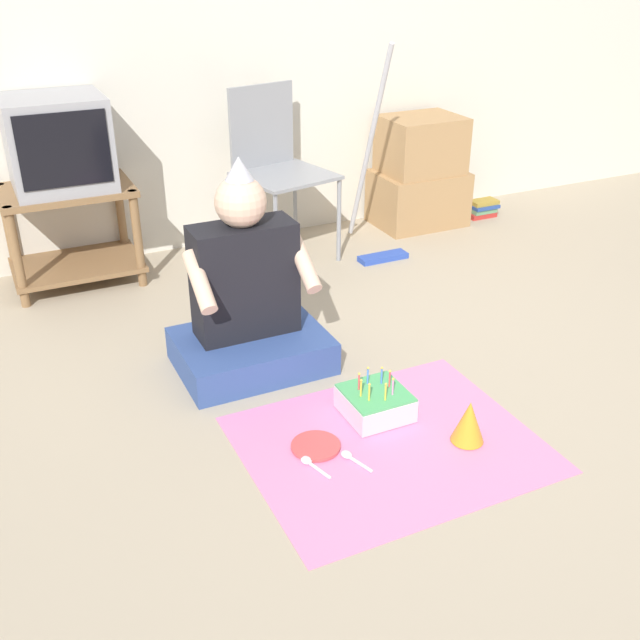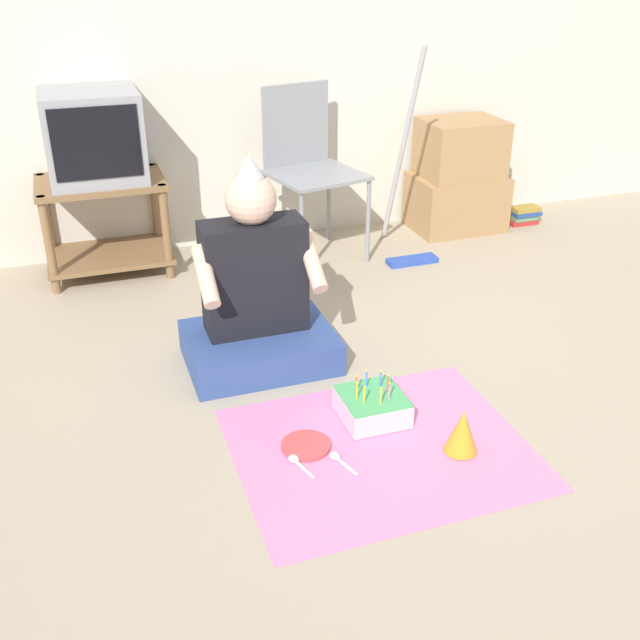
% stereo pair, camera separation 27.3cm
% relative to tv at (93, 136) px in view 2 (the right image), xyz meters
% --- Properties ---
extents(ground_plane, '(16.00, 16.00, 0.00)m').
position_rel_tv_xyz_m(ground_plane, '(1.12, -1.89, -0.72)').
color(ground_plane, tan).
extents(wall_back, '(6.40, 0.06, 2.55)m').
position_rel_tv_xyz_m(wall_back, '(1.12, 0.25, 0.55)').
color(wall_back, beige).
rests_on(wall_back, ground_plane).
extents(tv_stand, '(0.64, 0.45, 0.50)m').
position_rel_tv_xyz_m(tv_stand, '(-0.00, -0.00, -0.42)').
color(tv_stand, olive).
rests_on(tv_stand, ground_plane).
extents(tv, '(0.46, 0.44, 0.44)m').
position_rel_tv_xyz_m(tv, '(0.00, 0.00, 0.00)').
color(tv, '#99999E').
rests_on(tv, tv_stand).
extents(folding_chair, '(0.54, 0.53, 0.91)m').
position_rel_tv_xyz_m(folding_chair, '(1.08, -0.09, -0.19)').
color(folding_chair, gray).
rests_on(folding_chair, ground_plane).
extents(cardboard_box_stack, '(0.53, 0.39, 0.66)m').
position_rel_tv_xyz_m(cardboard_box_stack, '(2.06, -0.00, -0.41)').
color(cardboard_box_stack, '#A87F51').
rests_on(cardboard_box_stack, ground_plane).
extents(dust_mop, '(0.28, 0.45, 1.14)m').
position_rel_tv_xyz_m(dust_mop, '(1.57, -0.32, -0.39)').
color(dust_mop, '#2D4CB2').
rests_on(dust_mop, ground_plane).
extents(book_pile, '(0.20, 0.13, 0.11)m').
position_rel_tv_xyz_m(book_pile, '(2.50, -0.07, -0.67)').
color(book_pile, '#B72D28').
rests_on(book_pile, ground_plane).
extents(person_seated, '(0.60, 0.45, 0.88)m').
position_rel_tv_xyz_m(person_seated, '(0.51, -1.17, -0.45)').
color(person_seated, '#334C8C').
rests_on(person_seated, ground_plane).
extents(party_cloth, '(1.01, 0.83, 0.01)m').
position_rel_tv_xyz_m(party_cloth, '(0.75, -1.92, -0.72)').
color(party_cloth, pink).
rests_on(party_cloth, ground_plane).
extents(birthday_cake, '(0.23, 0.23, 0.17)m').
position_rel_tv_xyz_m(birthday_cake, '(0.79, -1.74, -0.67)').
color(birthday_cake, silver).
rests_on(birthday_cake, party_cloth).
extents(party_hat_blue, '(0.12, 0.12, 0.16)m').
position_rel_tv_xyz_m(party_hat_blue, '(1.01, -2.02, -0.64)').
color(party_hat_blue, gold).
rests_on(party_hat_blue, party_cloth).
extents(paper_plate, '(0.18, 0.18, 0.01)m').
position_rel_tv_xyz_m(paper_plate, '(0.50, -1.83, -0.71)').
color(paper_plate, '#D84C4C').
rests_on(paper_plate, party_cloth).
extents(plastic_spoon_near, '(0.06, 0.14, 0.01)m').
position_rel_tv_xyz_m(plastic_spoon_near, '(0.44, -1.90, -0.71)').
color(plastic_spoon_near, white).
rests_on(plastic_spoon_near, party_cloth).
extents(plastic_spoon_far, '(0.06, 0.14, 0.01)m').
position_rel_tv_xyz_m(plastic_spoon_far, '(0.58, -1.93, -0.71)').
color(plastic_spoon_far, white).
rests_on(plastic_spoon_far, party_cloth).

